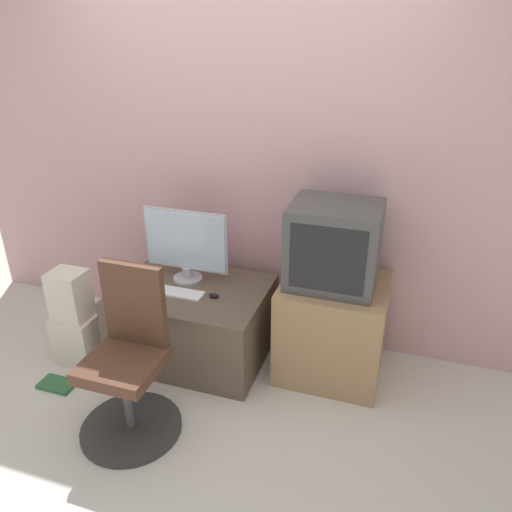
{
  "coord_description": "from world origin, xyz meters",
  "views": [
    {
      "loc": [
        1.11,
        -1.76,
        2.13
      ],
      "look_at": [
        0.22,
        0.96,
        0.77
      ],
      "focal_mm": 35.0,
      "sensor_mm": 36.0,
      "label": 1
    }
  ],
  "objects_px": {
    "mouse": "(214,296)",
    "book": "(57,384)",
    "keyboard": "(178,293)",
    "main_monitor": "(186,245)",
    "office_chair": "(129,370)",
    "crt_tv": "(334,245)",
    "cardboard_box_lower": "(78,338)"
  },
  "relations": [
    {
      "from": "mouse",
      "to": "book",
      "type": "distance_m",
      "value": 1.16
    },
    {
      "from": "main_monitor",
      "to": "crt_tv",
      "type": "xyz_separation_m",
      "value": [
        0.98,
        0.0,
        0.13
      ]
    },
    {
      "from": "cardboard_box_lower",
      "to": "book",
      "type": "distance_m",
      "value": 0.33
    },
    {
      "from": "crt_tv",
      "to": "mouse",
      "type": "bearing_deg",
      "value": -166.26
    },
    {
      "from": "mouse",
      "to": "crt_tv",
      "type": "height_order",
      "value": "crt_tv"
    },
    {
      "from": "office_chair",
      "to": "cardboard_box_lower",
      "type": "relative_size",
      "value": 2.91
    },
    {
      "from": "cardboard_box_lower",
      "to": "crt_tv",
      "type": "bearing_deg",
      "value": 14.4
    },
    {
      "from": "keyboard",
      "to": "mouse",
      "type": "distance_m",
      "value": 0.24
    },
    {
      "from": "main_monitor",
      "to": "mouse",
      "type": "bearing_deg",
      "value": -33.26
    },
    {
      "from": "mouse",
      "to": "crt_tv",
      "type": "bearing_deg",
      "value": 13.74
    },
    {
      "from": "main_monitor",
      "to": "mouse",
      "type": "height_order",
      "value": "main_monitor"
    },
    {
      "from": "crt_tv",
      "to": "cardboard_box_lower",
      "type": "bearing_deg",
      "value": -165.6
    },
    {
      "from": "crt_tv",
      "to": "office_chair",
      "type": "xyz_separation_m",
      "value": [
        -0.95,
        -0.84,
        -0.52
      ]
    },
    {
      "from": "cardboard_box_lower",
      "to": "book",
      "type": "bearing_deg",
      "value": -83.91
    },
    {
      "from": "mouse",
      "to": "cardboard_box_lower",
      "type": "distance_m",
      "value": 1.01
    },
    {
      "from": "office_chair",
      "to": "cardboard_box_lower",
      "type": "bearing_deg",
      "value": 148.08
    },
    {
      "from": "keyboard",
      "to": "cardboard_box_lower",
      "type": "bearing_deg",
      "value": -162.27
    },
    {
      "from": "office_chair",
      "to": "book",
      "type": "distance_m",
      "value": 0.77
    },
    {
      "from": "mouse",
      "to": "cardboard_box_lower",
      "type": "height_order",
      "value": "mouse"
    },
    {
      "from": "main_monitor",
      "to": "keyboard",
      "type": "distance_m",
      "value": 0.32
    },
    {
      "from": "keyboard",
      "to": "main_monitor",
      "type": "bearing_deg",
      "value": 97.01
    },
    {
      "from": "keyboard",
      "to": "cardboard_box_lower",
      "type": "distance_m",
      "value": 0.79
    },
    {
      "from": "main_monitor",
      "to": "crt_tv",
      "type": "height_order",
      "value": "crt_tv"
    },
    {
      "from": "cardboard_box_lower",
      "to": "office_chair",
      "type": "bearing_deg",
      "value": -31.92
    },
    {
      "from": "keyboard",
      "to": "crt_tv",
      "type": "distance_m",
      "value": 1.05
    },
    {
      "from": "mouse",
      "to": "crt_tv",
      "type": "xyz_separation_m",
      "value": [
        0.72,
        0.17,
        0.38
      ]
    },
    {
      "from": "office_chair",
      "to": "cardboard_box_lower",
      "type": "xyz_separation_m",
      "value": [
        -0.68,
        0.43,
        -0.22
      ]
    },
    {
      "from": "mouse",
      "to": "office_chair",
      "type": "height_order",
      "value": "office_chair"
    },
    {
      "from": "keyboard",
      "to": "office_chair",
      "type": "distance_m",
      "value": 0.66
    },
    {
      "from": "main_monitor",
      "to": "keyboard",
      "type": "bearing_deg",
      "value": -82.99
    },
    {
      "from": "crt_tv",
      "to": "office_chair",
      "type": "bearing_deg",
      "value": -138.28
    },
    {
      "from": "book",
      "to": "crt_tv",
      "type": "bearing_deg",
      "value": 24.01
    }
  ]
}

